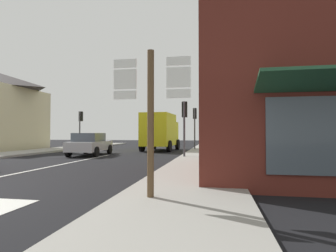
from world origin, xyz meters
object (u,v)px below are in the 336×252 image
sedan_far (90,144)px  delivery_truck (160,131)px  traffic_light_far_left (81,121)px  traffic_light_near_right (184,116)px  traffic_light_far_right (195,119)px  route_sign_post (151,112)px

sedan_far → delivery_truck: bearing=56.8°
traffic_light_far_left → traffic_light_near_right: 13.11m
sedan_far → delivery_truck: (3.59, 5.48, 0.89)m
traffic_light_far_right → traffic_light_far_left: bearing=178.6°
traffic_light_far_left → traffic_light_far_right: 10.58m
route_sign_post → traffic_light_near_right: bearing=92.7°
sedan_far → route_sign_post: size_ratio=1.36×
sedan_far → route_sign_post: route_sign_post is taller
traffic_light_far_left → delivery_truck: bearing=-7.6°
route_sign_post → traffic_light_far_left: 20.97m
route_sign_post → traffic_light_far_right: traffic_light_far_right is taller
route_sign_post → traffic_light_near_right: size_ratio=0.98×
route_sign_post → traffic_light_near_right: (-0.47, 10.07, 0.52)m
traffic_light_far_right → traffic_light_near_right: (0.00, -7.47, -0.22)m
sedan_far → traffic_light_near_right: bearing=-10.8°
delivery_truck → traffic_light_far_left: traffic_light_far_left is taller
sedan_far → delivery_truck: delivery_truck is taller
traffic_light_near_right → delivery_truck: bearing=112.9°
delivery_truck → traffic_light_far_left: size_ratio=1.47×
sedan_far → traffic_light_near_right: (6.42, -1.22, 1.67)m
route_sign_post → delivery_truck: bearing=101.1°
sedan_far → traffic_light_far_left: (-4.16, 6.52, 1.81)m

